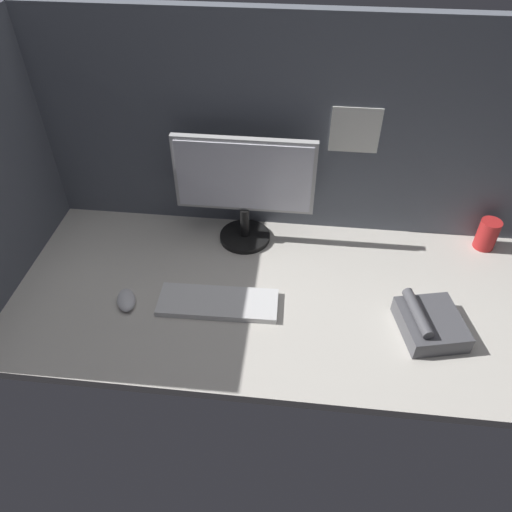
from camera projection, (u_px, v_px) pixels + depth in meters
ground_plane at (281, 293)px, 157.79cm from camera, size 180.00×80.00×3.00cm
cubicle_wall_back at (293, 129)px, 159.92cm from camera, size 180.00×5.50×74.17cm
monitor at (244, 186)px, 161.85cm from camera, size 46.80×18.00×39.44cm
keyboard at (218, 303)px, 151.23cm from camera, size 37.34×14.01×2.00cm
mouse at (126, 300)px, 151.13cm from camera, size 8.81×11.00×3.40cm
mug_red_plastic at (487, 234)px, 169.18cm from camera, size 7.04×7.04×11.04cm
desk_phone at (429, 323)px, 142.21cm from camera, size 20.86×22.36×8.80cm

